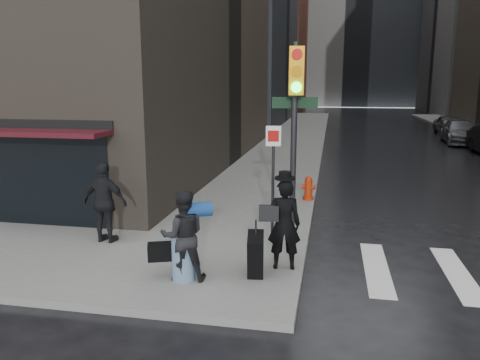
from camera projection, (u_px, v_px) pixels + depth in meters
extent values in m
plane|color=black|center=(204.00, 274.00, 9.58)|extent=(140.00, 140.00, 0.00)
cube|color=slate|center=(298.00, 134.00, 35.51)|extent=(4.00, 50.00, 0.15)
cube|color=silver|center=(376.00, 268.00, 9.88)|extent=(0.50, 3.00, 0.01)
cube|color=silver|center=(457.00, 273.00, 9.58)|extent=(0.50, 3.00, 0.01)
cube|color=brown|center=(229.00, 20.00, 68.98)|extent=(22.00, 20.00, 26.00)
cube|color=slate|center=(357.00, 11.00, 80.18)|extent=(40.00, 12.00, 32.00)
imported|color=black|center=(284.00, 224.00, 9.30)|extent=(0.72, 0.53, 1.84)
cylinder|color=black|center=(285.00, 178.00, 9.11)|extent=(0.39, 0.39, 0.05)
cylinder|color=black|center=(285.00, 175.00, 9.10)|extent=(0.25, 0.25, 0.15)
cube|color=black|center=(269.00, 213.00, 9.21)|extent=(0.41, 0.18, 0.32)
cube|color=black|center=(256.00, 255.00, 9.01)|extent=(0.40, 0.75, 0.93)
cylinder|color=black|center=(256.00, 231.00, 8.91)|extent=(0.04, 0.04, 0.43)
imported|color=black|center=(183.00, 236.00, 8.75)|extent=(1.02, 0.91, 1.75)
cube|color=black|center=(162.00, 251.00, 8.93)|extent=(0.59, 0.44, 0.33)
cylinder|color=navy|center=(198.00, 210.00, 8.81)|extent=(0.59, 0.50, 0.28)
imported|color=black|center=(105.00, 202.00, 10.88)|extent=(1.17, 0.60, 1.91)
cylinder|color=black|center=(294.00, 146.00, 10.61)|extent=(0.14, 0.14, 4.56)
cube|color=orange|center=(296.00, 71.00, 10.03)|extent=(0.35, 0.25, 1.03)
cylinder|color=red|center=(297.00, 54.00, 9.85)|extent=(0.23, 0.09, 0.23)
cylinder|color=orange|center=(297.00, 71.00, 9.92)|extent=(0.23, 0.09, 0.23)
cylinder|color=#19E533|center=(296.00, 87.00, 9.98)|extent=(0.23, 0.09, 0.23)
cylinder|color=black|center=(273.00, 185.00, 10.81)|extent=(0.07, 0.07, 2.74)
cube|color=white|center=(273.00, 136.00, 10.55)|extent=(0.34, 0.07, 0.46)
cube|color=black|center=(295.00, 103.00, 10.49)|extent=(1.02, 0.19, 0.25)
cylinder|color=#9B2409|center=(308.00, 198.00, 15.07)|extent=(0.34, 0.34, 0.11)
cylinder|color=#9B2409|center=(308.00, 190.00, 15.01)|extent=(0.25, 0.25, 0.63)
sphere|color=#9B2409|center=(309.00, 180.00, 14.95)|extent=(0.23, 0.23, 0.23)
cylinder|color=#9B2409|center=(308.00, 187.00, 14.99)|extent=(0.44, 0.20, 0.15)
imported|color=#4C4B50|center=(460.00, 132.00, 30.34)|extent=(2.43, 5.23, 1.48)
imported|color=#44454A|center=(450.00, 125.00, 35.67)|extent=(1.92, 4.36, 1.46)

